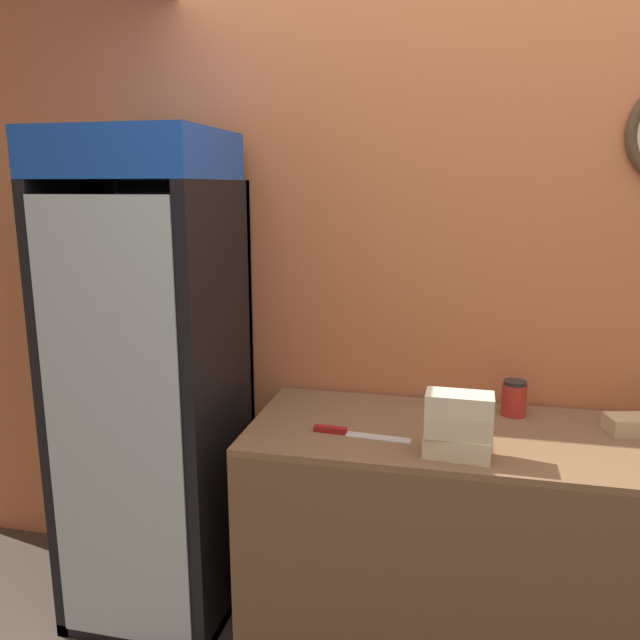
# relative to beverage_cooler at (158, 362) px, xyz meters

# --- Properties ---
(wall_back) EXTENTS (5.20, 0.10, 2.70)m
(wall_back) POSITION_rel_beverage_cooler_xyz_m (1.28, 0.32, 0.29)
(wall_back) COLOR #D17547
(wall_back) RESTS_ON ground_plane
(prep_counter) EXTENTS (1.65, 0.68, 0.90)m
(prep_counter) POSITION_rel_beverage_cooler_xyz_m (1.28, -0.07, -0.61)
(prep_counter) COLOR brown
(prep_counter) RESTS_ON ground_plane
(beverage_cooler) EXTENTS (0.64, 0.64, 1.97)m
(beverage_cooler) POSITION_rel_beverage_cooler_xyz_m (0.00, 0.00, 0.00)
(beverage_cooler) COLOR black
(beverage_cooler) RESTS_ON ground_plane
(sandwich_stack_bottom) EXTENTS (0.22, 0.13, 0.07)m
(sandwich_stack_bottom) POSITION_rel_beverage_cooler_xyz_m (1.21, -0.29, -0.13)
(sandwich_stack_bottom) COLOR beige
(sandwich_stack_bottom) RESTS_ON prep_counter
(sandwich_stack_middle) EXTENTS (0.22, 0.11, 0.07)m
(sandwich_stack_middle) POSITION_rel_beverage_cooler_xyz_m (1.21, -0.29, -0.06)
(sandwich_stack_middle) COLOR beige
(sandwich_stack_middle) RESTS_ON sandwich_stack_bottom
(sandwich_stack_top) EXTENTS (0.22, 0.11, 0.07)m
(sandwich_stack_top) POSITION_rel_beverage_cooler_xyz_m (1.21, -0.29, 0.02)
(sandwich_stack_top) COLOR beige
(sandwich_stack_top) RESTS_ON sandwich_stack_middle
(sandwich_flat_left) EXTENTS (0.22, 0.15, 0.06)m
(sandwich_flat_left) POSITION_rel_beverage_cooler_xyz_m (1.83, 0.06, -0.13)
(sandwich_flat_left) COLOR tan
(sandwich_flat_left) RESTS_ON prep_counter
(chefs_knife) EXTENTS (0.35, 0.06, 0.02)m
(chefs_knife) POSITION_rel_beverage_cooler_xyz_m (0.82, -0.18, -0.16)
(chefs_knife) COLOR silver
(chefs_knife) RESTS_ON prep_counter
(condiment_jar) EXTENTS (0.09, 0.09, 0.14)m
(condiment_jar) POSITION_rel_beverage_cooler_xyz_m (1.42, 0.15, -0.10)
(condiment_jar) COLOR #B72D23
(condiment_jar) RESTS_ON prep_counter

